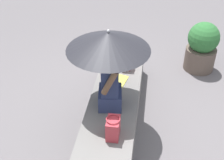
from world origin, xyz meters
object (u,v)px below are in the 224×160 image
Objects in this scene: magazine at (119,80)px; tote_bag_canvas at (113,128)px; handbag_black at (126,58)px; parasol at (108,41)px; planter_far at (202,47)px; person_seated at (110,79)px.

tote_bag_canvas is at bearing 16.23° from magazine.
magazine is at bearing -8.66° from handbag_black.
tote_bag_canvas is at bearing 0.63° from handbag_black.
planter_far is (-1.62, 1.32, -0.87)m from parasol.
handbag_black is 1.19× the size of tote_bag_canvas.
parasol is 1.08m from handbag_black.
magazine is (-1.04, -0.07, -0.12)m from tote_bag_canvas.
handbag_black is at bearing -176.43° from magazine.
magazine is (-0.52, 0.04, -0.38)m from person_seated.
person_seated is at bearing 7.75° from magazine.
parasol reaches higher than planter_far.
planter_far is at bearing 140.74° from parasol.
magazine is 0.33× the size of planter_far.
person_seated is at bearing 20.49° from parasol.
person_seated is 0.91× the size of parasol.
planter_far is (-0.81, 1.19, -0.17)m from handbag_black.
magazine is (0.38, -0.06, -0.15)m from handbag_black.
person_seated is 3.21× the size of magazine.
parasol is 1.16× the size of planter_far.
parasol reaches higher than person_seated.
person_seated is 2.17m from planter_far.
parasol reaches higher than handbag_black.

